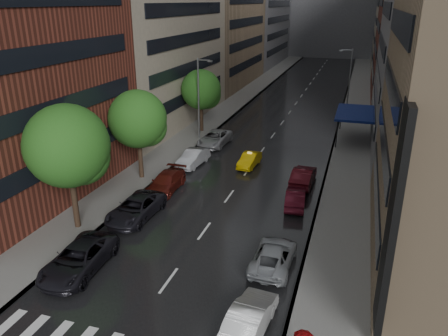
{
  "coord_description": "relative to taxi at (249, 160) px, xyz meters",
  "views": [
    {
      "loc": [
        9.28,
        -15.02,
        14.96
      ],
      "look_at": [
        0.0,
        14.59,
        3.0
      ],
      "focal_mm": 35.0,
      "sensor_mm": 36.0,
      "label": 1
    }
  ],
  "objects": [
    {
      "name": "taxi",
      "position": [
        0.0,
        0.0,
        0.0
      ],
      "size": [
        1.65,
        4.02,
        1.29
      ],
      "primitive_type": "imported",
      "rotation": [
        0.0,
        0.0,
        -0.07
      ],
      "color": "yellow",
      "rests_on": "ground"
    },
    {
      "name": "tree_near",
      "position": [
        -8.46,
        -15.47,
        5.4
      ],
      "size": [
        5.55,
        5.55,
        8.84
      ],
      "color": "#382619",
      "rests_on": "ground"
    },
    {
      "name": "road",
      "position": [
        0.14,
        26.78,
        -0.64
      ],
      "size": [
        14.0,
        140.0,
        0.01
      ],
      "primitive_type": "cube",
      "color": "black",
      "rests_on": "ground"
    },
    {
      "name": "parked_cars_left",
      "position": [
        -5.26,
        -8.3,
        0.13
      ],
      "size": [
        2.93,
        30.9,
        1.6
      ],
      "color": "black",
      "rests_on": "ground"
    },
    {
      "name": "ground",
      "position": [
        0.14,
        -23.22,
        -0.65
      ],
      "size": [
        220.0,
        220.0,
        0.0
      ],
      "primitive_type": "plane",
      "color": "gray",
      "rests_on": "ground"
    },
    {
      "name": "sidewalk_right",
      "position": [
        9.14,
        26.78,
        -0.57
      ],
      "size": [
        4.0,
        140.0,
        0.15
      ],
      "primitive_type": "cube",
      "color": "gray",
      "rests_on": "ground"
    },
    {
      "name": "street_lamp_left",
      "position": [
        -7.58,
        6.78,
        4.24
      ],
      "size": [
        1.74,
        0.22,
        9.0
      ],
      "color": "gray",
      "rests_on": "sidewalk_left"
    },
    {
      "name": "tree_mid",
      "position": [
        -8.46,
        -5.87,
        4.81
      ],
      "size": [
        5.01,
        5.01,
        7.98
      ],
      "color": "#382619",
      "rests_on": "ground"
    },
    {
      "name": "tree_far",
      "position": [
        -8.46,
        9.76,
        4.48
      ],
      "size": [
        4.71,
        4.71,
        7.51
      ],
      "color": "#382619",
      "rests_on": "ground"
    },
    {
      "name": "parked_cars_right",
      "position": [
        5.54,
        -12.44,
        0.09
      ],
      "size": [
        2.35,
        23.62,
        1.59
      ],
      "color": "white",
      "rests_on": "ground"
    },
    {
      "name": "sidewalk_left",
      "position": [
        -8.86,
        26.78,
        -0.57
      ],
      "size": [
        4.0,
        140.0,
        0.15
      ],
      "primitive_type": "cube",
      "color": "gray",
      "rests_on": "ground"
    },
    {
      "name": "street_lamp_right",
      "position": [
        7.87,
        21.78,
        4.24
      ],
      "size": [
        1.74,
        0.22,
        9.0
      ],
      "color": "gray",
      "rests_on": "sidewalk_right"
    },
    {
      "name": "buildings_right",
      "position": [
        15.14,
        33.48,
        14.39
      ],
      "size": [
        8.05,
        109.1,
        36.0
      ],
      "color": "#937A5B",
      "rests_on": "ground"
    },
    {
      "name": "awning",
      "position": [
        9.13,
        11.78,
        2.49
      ],
      "size": [
        4.0,
        8.0,
        3.12
      ],
      "color": "navy",
      "rests_on": "sidewalk_right"
    }
  ]
}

